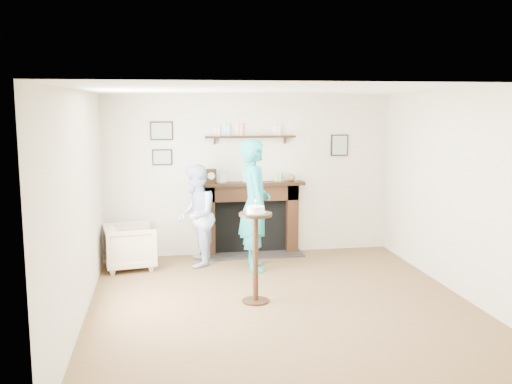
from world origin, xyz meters
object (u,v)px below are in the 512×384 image
at_px(armchair, 131,268).
at_px(woman, 255,269).
at_px(pedestal_table, 256,240).
at_px(man, 197,265).

height_order(armchair, woman, woman).
bearing_deg(woman, armchair, 80.37).
xyz_separation_m(armchair, pedestal_table, (1.55, -1.70, 0.77)).
bearing_deg(pedestal_table, armchair, 132.31).
xyz_separation_m(man, pedestal_table, (0.60, -1.70, 0.77)).
bearing_deg(woman, man, 69.06).
bearing_deg(man, pedestal_table, 27.24).
relative_size(woman, pedestal_table, 1.50).
bearing_deg(woman, pedestal_table, 171.86).
relative_size(armchair, woman, 0.38).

